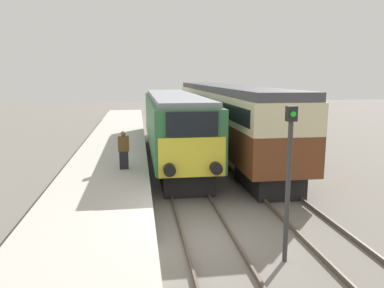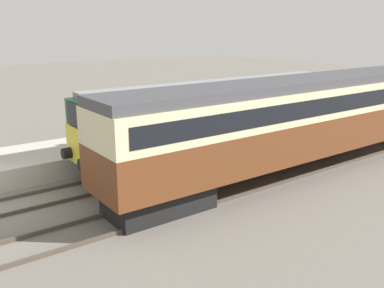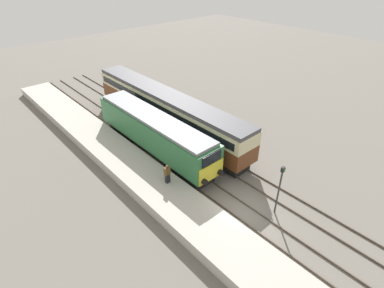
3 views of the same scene
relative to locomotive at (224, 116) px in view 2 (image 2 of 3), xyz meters
name	(u,v)px [view 2 (image 2 of 3)]	position (x,y,z in m)	size (l,w,h in m)	color
platform_left	(145,143)	(-3.30, -2.45, -1.64)	(3.50, 50.00, 0.88)	#B7B2A8
rails_near_track	(122,180)	(0.00, -5.45, -2.01)	(1.51, 60.00, 0.14)	#4C4238
rails_far_track	(167,207)	(3.40, -5.45, -2.01)	(1.50, 60.00, 0.14)	#4C4238
locomotive	(224,116)	(0.00, 0.00, 0.00)	(2.70, 14.77, 3.69)	black
passenger_carriage	(321,112)	(3.40, 2.71, 0.42)	(2.75, 21.37, 4.10)	black
person_on_platform	(102,130)	(-2.54, -5.09, -0.42)	(0.44, 0.26, 1.57)	black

